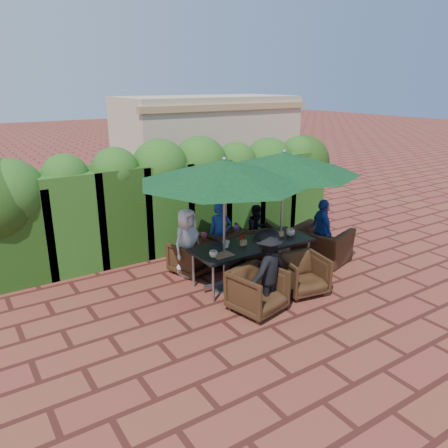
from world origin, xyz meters
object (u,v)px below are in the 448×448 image
umbrella_left (224,171)px  chair_far_left (191,255)px  chair_far_mid (223,244)px  chair_far_right (256,239)px  dining_table (253,247)px  umbrella_right (284,163)px  chair_near_left (258,289)px  chair_near_right (303,273)px  chair_end_right (321,239)px

umbrella_left → chair_far_left: 2.11m
chair_far_left → chair_far_mid: chair_far_mid is taller
chair_far_mid → chair_far_right: (0.78, -0.09, -0.01)m
dining_table → umbrella_right: 1.69m
umbrella_left → chair_far_left: (-0.13, 1.02, -1.85)m
umbrella_left → chair_near_left: bearing=-87.9°
chair_far_mid → chair_near_left: bearing=50.4°
dining_table → chair_far_left: (-0.81, 0.96, -0.31)m
umbrella_left → chair_far_right: bearing=34.3°
umbrella_right → chair_near_right: 2.07m
chair_far_right → umbrella_left: bearing=53.2°
chair_far_right → chair_near_right: 1.91m
chair_far_left → chair_far_right: bearing=162.0°
chair_far_left → chair_end_right: 2.78m
chair_near_right → chair_end_right: 1.61m
umbrella_left → chair_far_right: (1.48, 1.01, -1.82)m
dining_table → chair_near_left: size_ratio=2.97×
chair_far_left → chair_near_right: chair_near_right is taller
chair_far_mid → chair_near_right: (0.43, -1.96, -0.01)m
chair_far_left → umbrella_left: bearing=79.1°
chair_far_mid → chair_far_right: chair_far_mid is taller
umbrella_right → umbrella_left: bearing=-176.7°
dining_table → chair_end_right: bearing=-1.0°
umbrella_right → chair_near_right: size_ratio=3.65×
chair_far_mid → chair_near_left: 2.16m
chair_far_right → chair_near_right: chair_far_right is taller
chair_far_left → dining_table: bearing=112.5°
chair_far_right → chair_end_right: (0.98, -0.99, 0.10)m
umbrella_right → chair_end_right: umbrella_right is taller
dining_table → chair_far_mid: size_ratio=3.03×
dining_table → umbrella_left: bearing=-175.0°
umbrella_left → chair_near_right: umbrella_left is taller
dining_table → chair_far_right: (0.80, 0.95, -0.29)m
umbrella_left → chair_far_mid: bearing=57.5°
chair_far_left → chair_near_left: chair_near_left is taller
chair_end_right → umbrella_left: bearing=73.5°
umbrella_left → chair_far_left: bearing=97.0°
dining_table → chair_near_right: size_ratio=3.09×
umbrella_right → chair_far_right: size_ratio=3.63×
chair_far_left → chair_far_mid: size_ratio=0.92×
chair_end_right → chair_near_right: bearing=106.5°
chair_near_left → chair_far_left: bearing=82.3°
dining_table → umbrella_left: size_ratio=0.81×
umbrella_left → chair_near_left: 2.05m
dining_table → chair_far_mid: 1.08m
umbrella_right → chair_near_left: bearing=-142.5°
chair_far_mid → chair_far_right: 0.79m
chair_near_left → umbrella_right: bearing=25.1°
chair_far_mid → chair_end_right: bearing=127.1°
umbrella_left → chair_far_right: 2.56m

